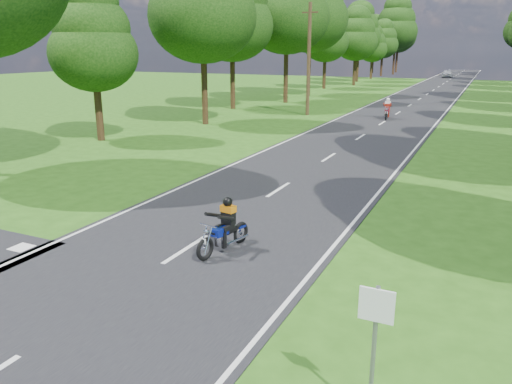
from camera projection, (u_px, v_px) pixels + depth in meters
The scene contains 9 objects.
ground at pixel (135, 282), 10.75m from camera, with size 160.00×160.00×0.00m, color #254F12.
main_road at pixel (427, 94), 54.22m from camera, with size 7.00×140.00×0.02m, color black.
road_markings at pixel (424, 96), 52.65m from camera, with size 7.40×140.00×0.01m.
treeline at pixel (456, 19), 60.10m from camera, with size 40.00×115.35×14.78m.
telegraph_pole at pixel (309, 59), 36.41m from camera, with size 1.20×0.26×8.00m.
road_sign at pixel (375, 333), 6.38m from camera, with size 0.45×0.07×2.00m.
rider_near_blue at pixel (223, 225), 12.16m from camera, with size 0.54×1.63×1.36m, color navy, non-canonical shape.
rider_far_red at pixel (387, 108), 35.11m from camera, with size 0.59×1.77×1.47m, color #A10C20, non-canonical shape.
distant_car at pixel (447, 74), 84.44m from camera, with size 1.59×3.96×1.35m, color #B5B8BD.
Camera 1 is at (6.51, -7.75, 4.86)m, focal length 35.00 mm.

